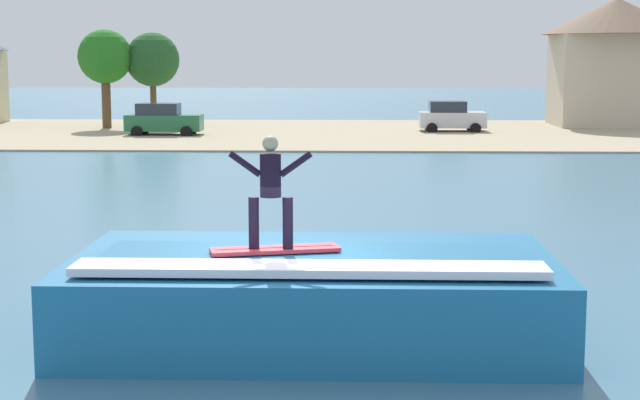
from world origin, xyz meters
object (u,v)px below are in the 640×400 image
house_gabled_white (615,52)px  surfer (271,186)px  tree_short_bushy (153,60)px  tree_tall_bare (105,58)px  car_far_shore (451,117)px  surfboard (275,250)px  car_near_shore (163,120)px  wave_crest (313,295)px

house_gabled_white → surfer: bearing=-109.6°
tree_short_bushy → tree_tall_bare: bearing=-161.5°
tree_tall_bare → tree_short_bushy: bearing=18.5°
surfer → tree_short_bushy: tree_short_bushy is taller
surfer → tree_tall_bare: 48.21m
car_far_shore → tree_tall_bare: (-20.86, 1.82, 3.42)m
house_gabled_white → surfboard: bearing=-109.6°
surfboard → car_near_shore: car_near_shore is taller
surfer → car_far_shore: size_ratio=0.45×
tree_short_bushy → house_gabled_white: bearing=5.0°
wave_crest → car_far_shore: (6.30, 43.78, 0.25)m
surfboard → car_near_shore: 41.98m
car_near_shore → car_far_shore: size_ratio=1.10×
tree_short_bushy → car_near_shore: bearing=-74.1°
surfer → house_gabled_white: size_ratio=0.19×
car_near_shore → house_gabled_white: house_gabled_white is taller
surfboard → surfer: (-0.06, -0.08, 1.00)m
surfer → tree_tall_bare: (-13.93, 46.11, 1.87)m
surfboard → tree_tall_bare: 48.20m
surfer → tree_tall_bare: size_ratio=0.28×
house_gabled_white → tree_short_bushy: 29.01m
car_near_shore → house_gabled_white: 28.75m
wave_crest → house_gabled_white: house_gabled_white is taller
car_near_shore → house_gabled_white: bearing=17.5°
surfboard → tree_short_bushy: 48.36m
wave_crest → car_far_shore: size_ratio=1.97×
tree_short_bushy → surfboard: bearing=-76.5°
surfer → car_near_shore: bearing=103.0°
tree_tall_bare → tree_short_bushy: (2.72, 0.91, -0.14)m
wave_crest → tree_tall_bare: size_ratio=1.24×
wave_crest → surfboard: (-0.56, -0.44, 0.81)m
surfer → house_gabled_white: bearing=70.4°
surfboard → surfer: 1.00m
surfer → car_far_shore: 44.86m
car_far_shore → tree_tall_bare: bearing=175.0°
tree_tall_bare → tree_short_bushy: 2.87m
wave_crest → house_gabled_white: size_ratio=0.82×
car_near_shore → house_gabled_white: size_ratio=0.46×
surfer → house_gabled_white: house_gabled_white is taller
surfboard → surfer: size_ratio=1.18×
tree_tall_bare → house_gabled_white: bearing=6.2°
surfboard → tree_tall_bare: bearing=106.9°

